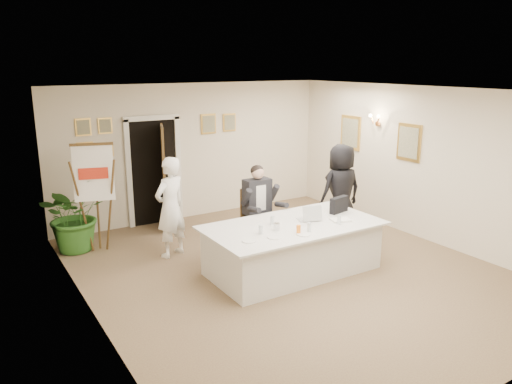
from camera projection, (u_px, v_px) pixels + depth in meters
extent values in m
plane|color=brown|center=(290.00, 271.00, 7.89)|extent=(7.00, 7.00, 0.00)
cube|color=white|center=(293.00, 91.00, 7.19)|extent=(6.00, 7.00, 0.02)
cube|color=beige|center=(194.00, 151.00, 10.42)|extent=(6.00, 0.10, 2.80)
cube|color=beige|center=(510.00, 261.00, 4.66)|extent=(6.00, 0.10, 2.80)
cube|color=beige|center=(89.00, 216.00, 6.01)|extent=(0.10, 7.00, 2.80)
cube|color=beige|center=(425.00, 164.00, 9.07)|extent=(0.10, 7.00, 2.80)
cube|color=black|center=(154.00, 173.00, 10.03)|extent=(0.92, 0.06, 2.10)
cube|color=white|center=(129.00, 176.00, 9.74)|extent=(0.10, 0.06, 2.20)
cube|color=white|center=(178.00, 170.00, 10.27)|extent=(0.10, 0.06, 2.20)
cube|color=#402C14|center=(164.00, 177.00, 9.71)|extent=(0.33, 0.81, 2.02)
cube|color=silver|center=(292.00, 249.00, 7.80)|extent=(2.56, 1.28, 0.75)
cube|color=silver|center=(293.00, 225.00, 7.70)|extent=(2.74, 1.46, 0.03)
cube|color=white|center=(95.00, 173.00, 8.27)|extent=(0.68, 0.37, 0.92)
imported|color=white|center=(170.00, 207.00, 8.32)|extent=(0.73, 0.62, 1.71)
imported|color=black|center=(341.00, 190.00, 9.33)|extent=(0.90, 0.62, 1.75)
imported|color=#2B6220|center=(74.00, 214.00, 8.64)|extent=(1.55, 1.51, 1.31)
cube|color=black|center=(339.00, 205.00, 8.28)|extent=(0.39, 0.18, 0.26)
cube|color=white|center=(341.00, 220.00, 7.86)|extent=(0.34, 0.28, 0.03)
cylinder|color=white|center=(249.00, 241.00, 6.96)|extent=(0.25, 0.25, 0.01)
cylinder|color=white|center=(274.00, 237.00, 7.10)|extent=(0.27, 0.27, 0.01)
cylinder|color=white|center=(304.00, 234.00, 7.23)|extent=(0.26, 0.26, 0.01)
cylinder|color=silver|center=(261.00, 229.00, 7.25)|extent=(0.08, 0.08, 0.14)
cylinder|color=silver|center=(309.00, 227.00, 7.34)|extent=(0.07, 0.07, 0.14)
cylinder|color=silver|center=(339.00, 220.00, 7.69)|extent=(0.07, 0.07, 0.14)
cylinder|color=silver|center=(272.00, 220.00, 7.67)|extent=(0.08, 0.08, 0.14)
cylinder|color=orange|center=(299.00, 229.00, 7.26)|extent=(0.08, 0.08, 0.13)
cylinder|color=silver|center=(277.00, 227.00, 7.41)|extent=(0.10, 0.10, 0.11)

